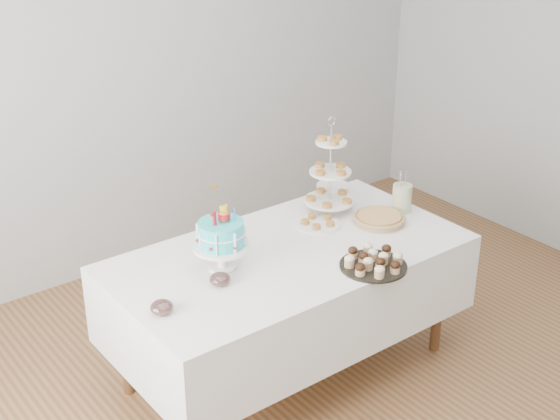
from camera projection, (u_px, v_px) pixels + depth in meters
floor at (322, 396)px, 4.27m from camera, size 5.00×5.00×0.00m
walls at (328, 167)px, 3.69m from camera, size 5.04×4.04×2.70m
table at (288, 288)px, 4.25m from camera, size 1.92×1.02×0.77m
birthday_cake at (222, 247)px, 3.93m from camera, size 0.30×0.30×0.45m
cupcake_tray at (374, 260)px, 3.98m from camera, size 0.35×0.35×0.08m
pie at (379, 218)px, 4.46m from camera, size 0.30×0.30×0.05m
tiered_stand at (330, 172)px, 4.52m from camera, size 0.30×0.30×0.58m
plate_stack at (333, 191)px, 4.79m from camera, size 0.20×0.20×0.08m
pastry_plate at (318, 222)px, 4.43m from camera, size 0.26×0.26×0.04m
jam_bowl_a at (162, 307)px, 3.59m from camera, size 0.11×0.11×0.07m
jam_bowl_b at (220, 279)px, 3.83m from camera, size 0.10×0.10×0.06m
utensil_pitcher at (402, 197)px, 4.57m from camera, size 0.12×0.11×0.25m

